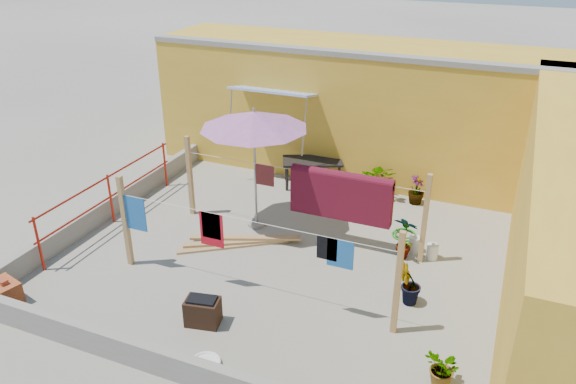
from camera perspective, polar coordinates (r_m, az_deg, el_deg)
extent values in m
plane|color=#9E998E|center=(10.92, -0.57, -6.35)|extent=(80.00, 80.00, 0.00)
cube|color=gold|center=(14.20, 8.91, 8.21)|extent=(11.00, 2.40, 3.20)
cube|color=gray|center=(12.83, 8.16, 13.55)|extent=(11.00, 0.35, 0.12)
cube|color=#2D51B2|center=(13.27, -1.58, 10.19)|extent=(2.00, 0.79, 0.22)
cylinder|color=gray|center=(13.55, -5.89, 7.53)|extent=(0.03, 0.30, 1.28)
cylinder|color=gray|center=(12.79, 1.68, 6.53)|extent=(0.03, 0.30, 1.28)
cube|color=gray|center=(8.30, -10.90, -17.12)|extent=(8.30, 0.16, 0.44)
cube|color=gray|center=(12.79, -17.61, -1.45)|extent=(0.16, 7.30, 0.44)
cylinder|color=#A41D10|center=(11.14, -23.99, -4.86)|extent=(0.05, 0.05, 1.10)
cylinder|color=#A41D10|center=(12.38, -17.56, -0.67)|extent=(0.05, 0.05, 1.10)
cylinder|color=#A41D10|center=(13.80, -12.39, 2.72)|extent=(0.05, 0.05, 1.10)
cylinder|color=#A41D10|center=(12.17, -17.87, 1.44)|extent=(0.04, 4.20, 0.04)
cylinder|color=#A41D10|center=(12.35, -17.59, -0.46)|extent=(0.04, 4.20, 0.04)
cube|color=tan|center=(10.61, -16.20, -2.90)|extent=(0.09, 0.09, 1.80)
cube|color=tan|center=(8.70, 11.09, -9.12)|extent=(0.09, 0.09, 1.80)
cube|color=tan|center=(10.57, 13.73, -2.71)|extent=(0.09, 0.09, 1.80)
cube|color=tan|center=(12.19, -9.93, 1.61)|extent=(0.09, 0.09, 1.80)
cylinder|color=silver|center=(9.10, -4.12, -2.91)|extent=(5.00, 0.01, 0.01)
cylinder|color=silver|center=(10.90, 1.06, 2.20)|extent=(5.00, 0.01, 0.01)
cube|color=#510D1E|center=(10.80, 5.38, -0.49)|extent=(2.01, 0.22, 0.90)
cube|color=black|center=(10.60, 9.06, -0.69)|extent=(0.34, 0.02, 0.61)
cube|color=maroon|center=(11.25, -2.36, 1.72)|extent=(0.39, 0.02, 0.45)
cube|color=#1F5CAB|center=(10.37, -15.24, -2.12)|extent=(0.43, 0.02, 0.66)
cube|color=black|center=(9.52, -7.80, -3.40)|extent=(0.35, 0.02, 0.48)
cube|color=red|center=(9.55, -7.77, -3.80)|extent=(0.44, 0.02, 0.64)
cube|color=#1F5CAB|center=(8.71, 5.33, -6.27)|extent=(0.43, 0.02, 0.49)
cube|color=black|center=(8.74, 3.99, -5.73)|extent=(0.33, 0.02, 0.40)
cylinder|color=gray|center=(11.94, -3.20, -3.21)|extent=(0.39, 0.39, 0.06)
cylinder|color=gray|center=(11.41, -3.35, 2.07)|extent=(0.05, 0.05, 2.46)
cone|color=#B66295|center=(11.01, -3.49, 7.33)|extent=(2.60, 2.60, 0.34)
cylinder|color=gray|center=(10.96, -3.52, 8.28)|extent=(0.04, 0.04, 0.11)
cube|color=black|center=(13.48, 2.51, 3.17)|extent=(1.58, 1.23, 0.05)
cube|color=black|center=(13.32, -0.11, 1.38)|extent=(0.05, 0.05, 0.62)
cube|color=black|center=(13.84, -0.16, 2.35)|extent=(0.05, 0.05, 0.62)
cube|color=black|center=(13.40, 5.20, 1.43)|extent=(0.05, 0.05, 0.62)
cube|color=black|center=(13.92, 4.95, 2.39)|extent=(0.05, 0.05, 0.62)
cube|color=#B45229|center=(10.68, -26.84, -9.10)|extent=(0.62, 0.52, 0.39)
cube|color=#9C4724|center=(10.56, -27.09, -8.04)|extent=(0.27, 0.18, 0.08)
cube|color=tan|center=(11.20, -5.61, -5.47)|extent=(1.90, 1.39, 0.04)
cube|color=tan|center=(11.23, -4.97, -5.05)|extent=(1.99, 1.24, 0.04)
cube|color=tan|center=(11.27, -4.34, -4.63)|extent=(2.11, 0.97, 0.04)
cube|color=#311E13|center=(9.20, -8.65, -11.93)|extent=(0.60, 0.46, 0.45)
cube|color=black|center=(9.06, -8.75, -10.73)|extent=(0.49, 0.35, 0.04)
cylinder|color=silver|center=(8.59, -8.37, -16.88)|extent=(0.42, 0.42, 0.06)
torus|color=silver|center=(8.57, -8.38, -16.74)|extent=(0.45, 0.45, 0.05)
cylinder|color=silver|center=(11.07, 14.44, -5.87)|extent=(0.22, 0.22, 0.30)
cylinder|color=silver|center=(10.99, 14.54, -5.11)|extent=(0.06, 0.06, 0.05)
cylinder|color=silver|center=(11.22, 12.74, -5.21)|extent=(0.23, 0.23, 0.31)
cylinder|color=silver|center=(11.13, 12.82, -4.43)|extent=(0.06, 0.06, 0.05)
torus|color=#1B761A|center=(11.77, 11.74, -4.30)|extent=(0.51, 0.51, 0.04)
torus|color=#1B761A|center=(11.75, 11.76, -4.13)|extent=(0.43, 0.43, 0.04)
imported|color=#215D1A|center=(13.12, 9.24, 1.21)|extent=(0.85, 0.76, 0.87)
imported|color=#215D1A|center=(13.02, 12.90, 0.19)|extent=(0.42, 0.42, 0.66)
imported|color=#215D1A|center=(10.82, 11.81, -4.49)|extent=(0.55, 0.44, 0.91)
imported|color=#215D1A|center=(9.63, 12.20, -9.19)|extent=(0.53, 0.54, 0.76)
imported|color=#215D1A|center=(8.32, 15.53, -16.99)|extent=(0.66, 0.67, 0.56)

